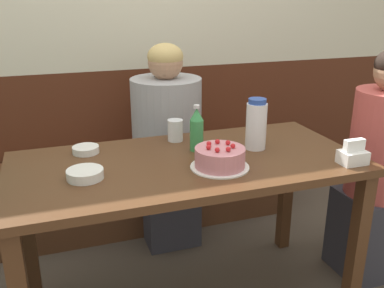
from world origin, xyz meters
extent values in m
cube|color=#4C2314|center=(0.00, 1.05, 0.48)|extent=(4.80, 0.04, 0.96)
cube|color=#56331E|center=(0.00, 0.83, 0.22)|extent=(1.80, 0.38, 0.44)
cube|color=#4C2D19|center=(0.00, 0.00, 0.72)|extent=(1.47, 0.70, 0.03)
cube|color=#4C2D19|center=(0.68, -0.30, 0.35)|extent=(0.06, 0.06, 0.70)
cube|color=#4C2D19|center=(-0.68, 0.30, 0.35)|extent=(0.06, 0.06, 0.70)
cube|color=#4C2D19|center=(0.68, 0.30, 0.35)|extent=(0.06, 0.06, 0.70)
cylinder|color=white|center=(0.10, -0.12, 0.74)|extent=(0.24, 0.24, 0.01)
cylinder|color=#C67A84|center=(0.10, -0.12, 0.78)|extent=(0.20, 0.20, 0.08)
sphere|color=red|center=(0.14, -0.10, 0.83)|extent=(0.02, 0.02, 0.02)
sphere|color=red|center=(0.11, -0.07, 0.83)|extent=(0.02, 0.02, 0.02)
sphere|color=red|center=(0.07, -0.08, 0.83)|extent=(0.02, 0.02, 0.02)
sphere|color=red|center=(0.05, -0.12, 0.83)|extent=(0.02, 0.02, 0.02)
sphere|color=red|center=(0.07, -0.16, 0.83)|extent=(0.02, 0.02, 0.02)
sphere|color=red|center=(0.11, -0.17, 0.83)|extent=(0.02, 0.02, 0.02)
sphere|color=red|center=(0.15, -0.14, 0.83)|extent=(0.02, 0.02, 0.02)
cylinder|color=white|center=(0.34, 0.04, 0.84)|extent=(0.09, 0.09, 0.21)
cylinder|color=#28479E|center=(0.34, 0.04, 0.96)|extent=(0.08, 0.08, 0.02)
cylinder|color=#388E4C|center=(0.08, 0.10, 0.81)|extent=(0.06, 0.06, 0.14)
cone|color=#388E4C|center=(0.08, 0.10, 0.91)|extent=(0.06, 0.06, 0.05)
cylinder|color=silver|center=(0.08, 0.10, 0.94)|extent=(0.03, 0.03, 0.01)
cube|color=white|center=(0.63, -0.26, 0.77)|extent=(0.11, 0.08, 0.05)
cube|color=white|center=(0.63, -0.26, 0.82)|extent=(0.09, 0.03, 0.05)
cylinder|color=white|center=(-0.39, 0.22, 0.75)|extent=(0.12, 0.12, 0.03)
cylinder|color=white|center=(-0.42, -0.06, 0.76)|extent=(0.14, 0.14, 0.04)
cylinder|color=silver|center=(0.03, 0.26, 0.79)|extent=(0.07, 0.07, 0.10)
cube|color=#33333D|center=(0.08, 0.61, 0.23)|extent=(0.30, 0.34, 0.45)
cylinder|color=#99999E|center=(0.08, 0.61, 0.71)|extent=(0.39, 0.39, 0.52)
sphere|color=#A87A5B|center=(0.08, 0.61, 1.06)|extent=(0.19, 0.19, 0.19)
ellipsoid|color=tan|center=(0.08, 0.61, 1.09)|extent=(0.19, 0.19, 0.14)
cube|color=#33333D|center=(0.99, -0.04, 0.23)|extent=(0.34, 0.30, 0.45)
cylinder|color=#BC4C47|center=(0.99, -0.04, 0.71)|extent=(0.33, 0.33, 0.53)
camera|label=1|loc=(-0.52, -1.59, 1.40)|focal=40.00mm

